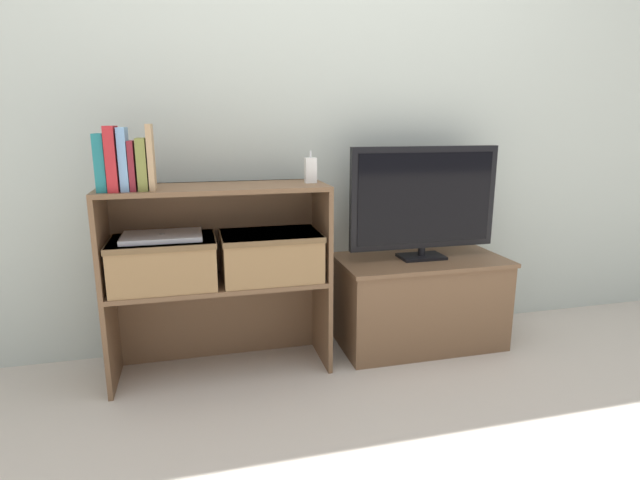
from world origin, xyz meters
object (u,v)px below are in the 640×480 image
(tv, at_px, (424,200))
(book_teal, at_px, (102,163))
(laptop, at_px, (162,236))
(book_maroon, at_px, (133,166))
(book_olive, at_px, (142,164))
(book_crimson, at_px, (113,159))
(baby_monitor, at_px, (311,170))
(book_skyblue, at_px, (124,159))
(storage_basket_left, at_px, (164,260))
(book_tan, at_px, (151,157))
(storage_basket_right, at_px, (271,253))
(tv_stand, at_px, (419,301))

(tv, xyz_separation_m, book_teal, (-1.42, -0.11, 0.22))
(laptop, bearing_deg, book_maroon, -148.46)
(book_teal, xyz_separation_m, book_olive, (0.15, 0.00, -0.01))
(book_teal, bearing_deg, book_olive, 0.00)
(tv, distance_m, book_teal, 1.44)
(book_crimson, relative_size, baby_monitor, 1.77)
(book_skyblue, height_order, laptop, book_skyblue)
(book_teal, relative_size, storage_basket_left, 0.51)
(book_maroon, relative_size, laptop, 0.59)
(book_tan, xyz_separation_m, storage_basket_right, (0.47, 0.05, -0.44))
(tv, distance_m, book_skyblue, 1.36)
(baby_monitor, bearing_deg, laptop, -178.67)
(book_crimson, relative_size, book_maroon, 1.29)
(tv_stand, height_order, book_maroon, book_maroon)
(tv, xyz_separation_m, book_tan, (-1.24, -0.11, 0.23))
(book_teal, height_order, book_tan, book_tan)
(book_tan, bearing_deg, book_olive, 180.00)
(tv, height_order, book_teal, book_teal)
(book_teal, bearing_deg, tv_stand, 4.51)
(book_maroon, bearing_deg, book_skyblue, 180.00)
(laptop, bearing_deg, tv_stand, 2.75)
(tv_stand, height_order, laptop, laptop)
(storage_basket_right, bearing_deg, storage_basket_left, 180.00)
(baby_monitor, bearing_deg, storage_basket_right, -175.45)
(book_teal, distance_m, book_skyblue, 0.08)
(book_crimson, relative_size, book_olive, 1.23)
(book_skyblue, bearing_deg, laptop, 24.63)
(tv, xyz_separation_m, book_olive, (-1.27, -0.11, 0.21))
(book_maroon, bearing_deg, laptop, 31.54)
(book_maroon, xyz_separation_m, book_tan, (0.07, 0.00, 0.03))
(tv, bearing_deg, book_tan, -174.90)
(book_skyblue, height_order, storage_basket_right, book_skyblue)
(storage_basket_left, height_order, storage_basket_right, same)
(baby_monitor, distance_m, storage_basket_left, 0.74)
(book_skyblue, distance_m, baby_monitor, 0.77)
(book_tan, height_order, baby_monitor, book_tan)
(book_skyblue, relative_size, book_olive, 1.20)
(book_teal, height_order, book_olive, book_teal)
(tv, distance_m, laptop, 1.23)
(book_maroon, distance_m, baby_monitor, 0.74)
(baby_monitor, bearing_deg, book_olive, -174.38)
(book_crimson, bearing_deg, book_tan, 0.00)
(tv, relative_size, book_tan, 2.92)
(book_tan, bearing_deg, tv, 5.10)
(book_teal, relative_size, storage_basket_right, 0.51)
(book_skyblue, bearing_deg, storage_basket_right, 5.32)
(book_olive, bearing_deg, laptop, 46.70)
(book_maroon, xyz_separation_m, book_olive, (0.04, 0.00, 0.01))
(storage_basket_right, bearing_deg, tv, 4.27)
(book_crimson, height_order, book_maroon, book_crimson)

